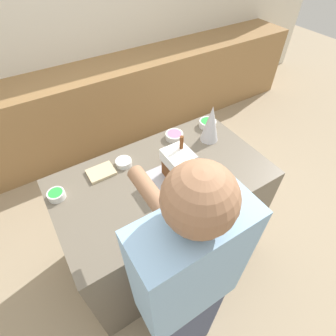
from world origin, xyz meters
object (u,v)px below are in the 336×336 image
at_px(candy_bowl_far_right, 174,136).
at_px(person, 186,291).
at_px(candy_bowl_far_left, 124,162).
at_px(candy_bowl_near_tray_left, 208,123).
at_px(cookbook, 101,172).
at_px(baking_tray, 177,176).
at_px(decorative_tree, 211,124).
at_px(gingerbread_house, 178,164).
at_px(candy_bowl_center_rear, 56,195).

height_order(candy_bowl_far_right, person, person).
height_order(candy_bowl_far_left, candy_bowl_near_tray_left, candy_bowl_near_tray_left).
xyz_separation_m(candy_bowl_far_left, cookbook, (-0.17, 0.01, -0.01)).
distance_m(candy_bowl_far_right, candy_bowl_near_tray_left, 0.31).
xyz_separation_m(candy_bowl_near_tray_left, person, (-0.88, -0.96, -0.06)).
height_order(candy_bowl_near_tray_left, person, person).
bearing_deg(candy_bowl_far_right, baking_tray, -120.00).
bearing_deg(person, candy_bowl_far_right, 59.88).
distance_m(candy_bowl_far_right, candy_bowl_far_left, 0.46).
xyz_separation_m(candy_bowl_near_tray_left, cookbook, (-0.94, -0.04, -0.02)).
relative_size(candy_bowl_near_tray_left, cookbook, 0.77).
distance_m(candy_bowl_far_right, cookbook, 0.63).
height_order(baking_tray, decorative_tree, decorative_tree).
bearing_deg(baking_tray, candy_bowl_far_right, 60.00).
relative_size(gingerbread_house, cookbook, 1.67).
relative_size(gingerbread_house, candy_bowl_near_tray_left, 2.18).
distance_m(decorative_tree, candy_bowl_far_left, 0.69).
distance_m(baking_tray, candy_bowl_far_right, 0.41).
xyz_separation_m(gingerbread_house, candy_bowl_center_rear, (-0.73, 0.25, -0.09)).
height_order(candy_bowl_center_rear, cookbook, candy_bowl_center_rear).
relative_size(candy_bowl_far_left, candy_bowl_near_tray_left, 0.82).
height_order(candy_bowl_center_rear, candy_bowl_near_tray_left, candy_bowl_near_tray_left).
height_order(gingerbread_house, decorative_tree, gingerbread_house).
height_order(candy_bowl_far_left, person, person).
bearing_deg(decorative_tree, candy_bowl_far_right, 145.33).
bearing_deg(candy_bowl_far_left, baking_tray, -49.31).
xyz_separation_m(candy_bowl_center_rear, candy_bowl_near_tray_left, (1.25, 0.08, 0.00)).
distance_m(candy_bowl_far_left, candy_bowl_center_rear, 0.48).
bearing_deg(person, candy_bowl_center_rear, 112.80).
height_order(decorative_tree, candy_bowl_far_left, decorative_tree).
bearing_deg(candy_bowl_far_left, person, -96.72).
distance_m(candy_bowl_near_tray_left, person, 1.30).
bearing_deg(candy_bowl_far_right, candy_bowl_far_left, -173.00).
bearing_deg(baking_tray, candy_bowl_far_left, 130.69).
xyz_separation_m(gingerbread_house, candy_bowl_near_tray_left, (0.51, 0.34, -0.09)).
bearing_deg(candy_bowl_far_right, cookbook, -175.40).
distance_m(baking_tray, person, 0.72).
bearing_deg(candy_bowl_near_tray_left, cookbook, -177.84).
bearing_deg(candy_bowl_near_tray_left, decorative_tree, -124.14).
relative_size(cookbook, person, 0.10).
bearing_deg(candy_bowl_near_tray_left, candy_bowl_far_left, -176.93).
bearing_deg(candy_bowl_far_right, gingerbread_house, -119.98).
xyz_separation_m(baking_tray, decorative_tree, (0.42, 0.20, 0.14)).
relative_size(decorative_tree, candy_bowl_near_tray_left, 2.14).
bearing_deg(person, decorative_tree, 46.35).
bearing_deg(candy_bowl_near_tray_left, candy_bowl_center_rear, -176.15).
distance_m(baking_tray, candy_bowl_far_left, 0.39).
bearing_deg(baking_tray, cookbook, 144.35).
bearing_deg(candy_bowl_center_rear, candy_bowl_far_right, 6.03).
bearing_deg(gingerbread_house, candy_bowl_near_tray_left, 33.16).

